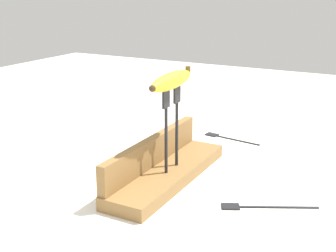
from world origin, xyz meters
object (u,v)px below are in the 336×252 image
fork_fallen_far (225,137)px  fork_fallen_near (257,206)px  banana_raised_center (172,81)px  fork_stand_center (172,122)px

fork_fallen_far → fork_fallen_near: bearing=-150.0°
fork_fallen_near → fork_fallen_far: bearing=30.0°
banana_raised_center → fork_fallen_far: banana_raised_center is taller
banana_raised_center → fork_fallen_far: (0.34, 0.00, -0.23)m
fork_stand_center → fork_fallen_near: bearing=-99.2°
fork_stand_center → banana_raised_center: 0.09m
banana_raised_center → fork_fallen_near: banana_raised_center is taller
fork_stand_center → fork_fallen_far: size_ratio=1.06×
banana_raised_center → fork_fallen_far: bearing=0.6°
fork_fallen_near → fork_stand_center: bearing=80.8°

